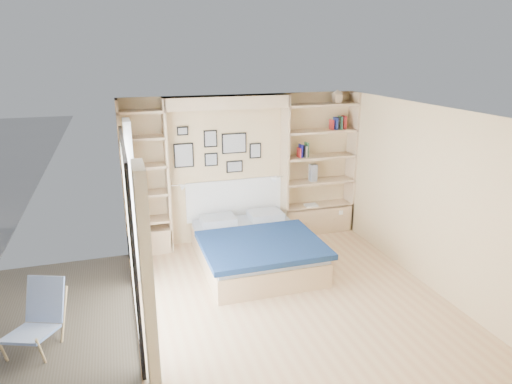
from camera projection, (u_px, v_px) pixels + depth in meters
name	position (u px, v px, depth m)	size (l,w,h in m)	color
ground	(289.00, 298.00, 6.13)	(4.50, 4.50, 0.00)	tan
room_shell	(232.00, 192.00, 7.08)	(4.50, 4.50, 4.50)	#D0B67D
bed	(255.00, 248.00, 7.03)	(1.73, 2.20, 1.07)	tan
photo_gallery	(217.00, 150.00, 7.54)	(1.48, 0.02, 0.82)	black
reading_lamps	(229.00, 182.00, 7.54)	(1.92, 0.12, 0.15)	silver
shelf_decor	(305.00, 142.00, 7.81)	(3.54, 0.23, 2.03)	#A51E1E
deck_chair	(38.00, 317.00, 5.05)	(0.69, 0.86, 0.75)	tan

